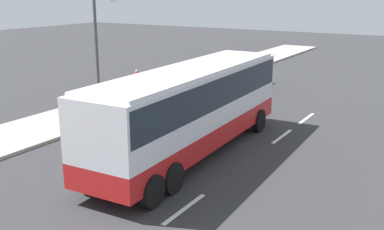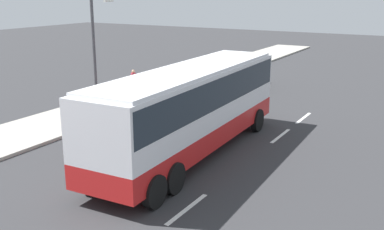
{
  "view_description": "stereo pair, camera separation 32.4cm",
  "coord_description": "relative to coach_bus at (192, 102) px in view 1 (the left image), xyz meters",
  "views": [
    {
      "loc": [
        -13.95,
        -9.27,
        6.64
      ],
      "look_at": [
        0.79,
        -0.3,
        1.9
      ],
      "focal_mm": 42.65,
      "sensor_mm": 36.0,
      "label": 1
    },
    {
      "loc": [
        -14.12,
        -9.0,
        6.64
      ],
      "look_at": [
        0.79,
        -0.3,
        1.9
      ],
      "focal_mm": 42.65,
      "sensor_mm": 36.0,
      "label": 2
    }
  ],
  "objects": [
    {
      "name": "lane_centreline",
      "position": [
        -5.84,
        -2.35,
        -2.25
      ],
      "size": [
        30.5,
        0.16,
        0.01
      ],
      "color": "white",
      "rests_on": "ground_plane"
    },
    {
      "name": "coach_bus",
      "position": [
        0.0,
        0.0,
        0.0
      ],
      "size": [
        12.08,
        3.16,
        3.64
      ],
      "rotation": [
        0.0,
        0.0,
        0.04
      ],
      "color": "red",
      "rests_on": "ground_plane"
    },
    {
      "name": "car_black_sedan",
      "position": [
        13.4,
        3.85,
        -1.5
      ],
      "size": [
        4.8,
        2.11,
        1.4
      ],
      "rotation": [
        0.0,
        0.0,
        0.07
      ],
      "color": "black",
      "rests_on": "ground_plane"
    },
    {
      "name": "sidewalk_curb",
      "position": [
        -1.37,
        8.24,
        -2.18
      ],
      "size": [
        80.0,
        4.0,
        0.15
      ],
      "primitive_type": "cube",
      "color": "#A8A399",
      "rests_on": "ground_plane"
    },
    {
      "name": "street_lamp",
      "position": [
        2.3,
        7.03,
        1.5
      ],
      "size": [
        1.64,
        0.24,
        6.22
      ],
      "color": "#47474C",
      "rests_on": "sidewalk_curb"
    },
    {
      "name": "pedestrian_near_curb",
      "position": [
        7.48,
        8.69,
        -1.2
      ],
      "size": [
        0.32,
        0.32,
        1.59
      ],
      "rotation": [
        0.0,
        0.0,
        0.16
      ],
      "color": "brown",
      "rests_on": "sidewalk_curb"
    },
    {
      "name": "ground_plane",
      "position": [
        -1.37,
        -0.05,
        -2.26
      ],
      "size": [
        120.0,
        120.0,
        0.0
      ],
      "primitive_type": "plane",
      "color": "#333335"
    }
  ]
}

